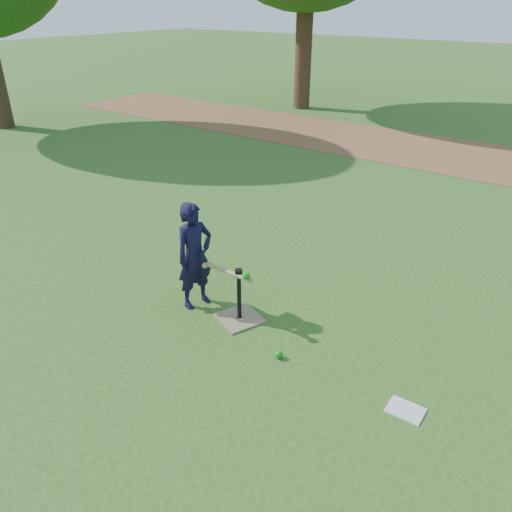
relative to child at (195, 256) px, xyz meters
The scene contains 7 objects.
ground 1.13m from the child, 19.70° to the left, with size 80.00×80.00×0.00m, color #285116.
dirt_strip 7.90m from the child, 83.45° to the left, with size 24.00×3.00×0.01m, color brown.
child is the anchor object (origin of this frame).
wiffle_ball_ground 1.44m from the child, 10.82° to the right, with size 0.08×0.08×0.08m, color #0D9412.
clipboard 2.63m from the child, ahead, with size 0.30×0.23×0.01m, color silver.
batting_tee 0.77m from the child, ahead, with size 0.56×0.56×0.61m.
swing_action 0.49m from the child, ahead, with size 0.63×0.10×0.13m.
Camera 1 is at (2.52, -3.78, 3.12)m, focal length 35.00 mm.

